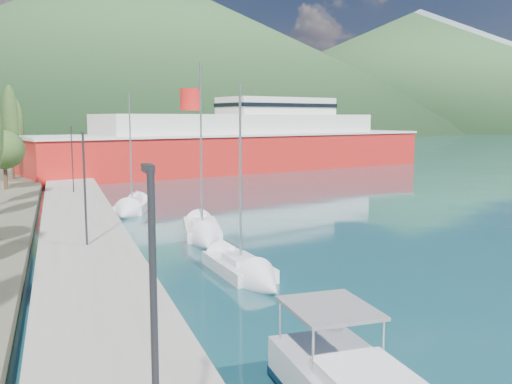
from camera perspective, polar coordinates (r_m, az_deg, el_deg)
name	(u,v)px	position (r m, az deg, el deg)	size (l,w,h in m)	color
ground	(104,151)	(136.10, -14.97, 4.00)	(1400.00, 1400.00, 0.00)	#15434C
quay	(80,220)	(42.13, -17.23, -2.71)	(5.00, 88.00, 0.80)	gray
hills_far	(194,54)	(655.21, -6.25, 13.51)	(1480.00, 900.00, 180.00)	gray
hills_near	(218,57)	(404.99, -3.80, 13.32)	(1010.00, 520.00, 115.00)	#2D512B
lamp_posts	(84,184)	(31.73, -16.78, 0.79)	(0.15, 46.32, 6.06)	#2D2D33
sailboat_near	(252,276)	(26.80, -0.43, -8.38)	(2.60, 7.07, 9.96)	silver
sailboat_mid	(204,236)	(35.70, -5.22, -4.37)	(3.54, 8.46, 11.82)	silver
sailboat_far	(129,210)	(46.21, -12.59, -1.81)	(4.35, 7.52, 10.53)	silver
ferry	(244,145)	(83.23, -1.26, 4.76)	(62.22, 28.53, 12.11)	red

